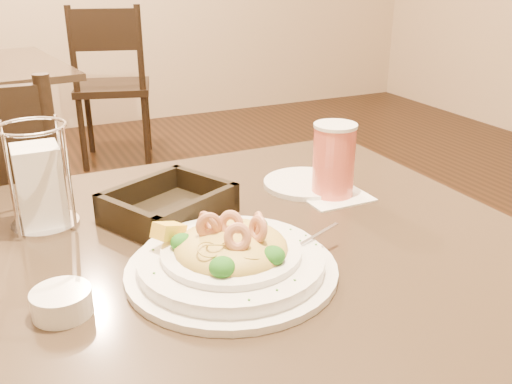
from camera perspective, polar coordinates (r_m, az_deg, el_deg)
name	(u,v)px	position (r m, az deg, el deg)	size (l,w,h in m)	color
main_table	(261,353)	(1.07, 0.48, -15.84)	(0.90, 0.90, 0.72)	black
dining_chair_far	(112,81)	(3.47, -14.25, 10.70)	(0.52, 0.52, 0.93)	black
pasta_bowl	(231,256)	(0.84, -2.52, -6.45)	(0.35, 0.31, 0.10)	white
drink_glass	(334,161)	(1.11, 7.78, 3.11)	(0.13, 0.13, 0.14)	white
bread_basket	(169,207)	(1.03, -8.73, -1.52)	(0.25, 0.23, 0.06)	black
napkin_caddy	(40,183)	(1.04, -20.83, 0.82)	(0.11, 0.11, 0.18)	silver
side_plate	(305,183)	(1.17, 4.97, 0.87)	(0.17, 0.17, 0.01)	white
butter_ramekin	(62,302)	(0.80, -18.85, -10.39)	(0.08, 0.08, 0.03)	white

